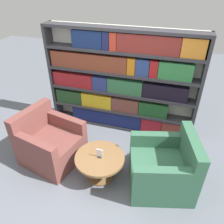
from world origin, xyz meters
The scene contains 6 objects.
ground_plane centered at (0.00, 0.00, 0.00)m, with size 14.00×14.00×0.00m, color slate.
bookshelf centered at (0.01, 1.51, 0.95)m, with size 2.76×0.30×1.93m.
armchair_left centered at (-0.84, 0.27, 0.31)m, with size 1.01×0.97×0.87m.
armchair_right centered at (0.98, 0.27, 0.31)m, with size 1.04×1.00×0.87m.
coffee_table centered at (0.07, 0.14, 0.29)m, with size 0.73×0.73×0.41m.
table_sign centered at (0.07, 0.14, 0.47)m, with size 0.10×0.06×0.14m.
Camera 1 is at (0.92, -2.00, 2.68)m, focal length 35.00 mm.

